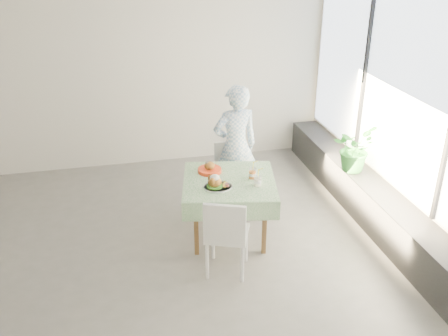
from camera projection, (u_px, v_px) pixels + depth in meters
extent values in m
plane|color=#5E5C59|center=(150.00, 250.00, 5.75)|extent=(6.00, 6.00, 0.00)
cube|color=beige|center=(128.00, 76.00, 7.35)|extent=(6.00, 0.02, 2.80)
cube|color=beige|center=(174.00, 290.00, 2.95)|extent=(6.00, 0.02, 2.80)
cube|color=beige|center=(403.00, 116.00, 5.76)|extent=(0.02, 5.00, 2.80)
cube|color=#D1E0F9|center=(404.00, 95.00, 5.65)|extent=(0.01, 4.80, 2.18)
cube|color=black|center=(374.00, 205.00, 6.21)|extent=(0.40, 4.80, 0.50)
cube|color=brown|center=(229.00, 183.00, 5.74)|extent=(1.06, 1.06, 0.04)
cube|color=beige|center=(229.00, 181.00, 5.73)|extent=(1.22, 1.22, 0.01)
cube|color=white|center=(232.00, 175.00, 6.58)|extent=(0.40, 0.40, 0.04)
cube|color=white|center=(229.00, 155.00, 6.65)|extent=(0.39, 0.04, 0.39)
cube|color=white|center=(227.00, 233.00, 5.23)|extent=(0.56, 0.56, 0.04)
cube|color=white|center=(225.00, 224.00, 4.95)|extent=(0.41, 0.20, 0.43)
imported|color=#80A7CD|center=(235.00, 146.00, 6.43)|extent=(0.64, 0.46, 1.64)
cylinder|color=white|center=(218.00, 187.00, 5.55)|extent=(0.32, 0.32, 0.02)
cylinder|color=#1F5214|center=(215.00, 186.00, 5.54)|extent=(0.18, 0.18, 0.02)
ellipsoid|color=#966224|center=(215.00, 182.00, 5.52)|extent=(0.15, 0.14, 0.12)
ellipsoid|color=white|center=(215.00, 178.00, 5.49)|extent=(0.11, 0.10, 0.08)
cylinder|color=maroon|center=(227.00, 185.00, 5.55)|extent=(0.05, 0.05, 0.03)
cylinder|color=white|center=(252.00, 174.00, 5.75)|extent=(0.08, 0.08, 0.12)
cylinder|color=orange|center=(252.00, 175.00, 5.75)|extent=(0.07, 0.07, 0.09)
cylinder|color=white|center=(253.00, 169.00, 5.72)|extent=(0.09, 0.09, 0.01)
cylinder|color=yellow|center=(253.00, 165.00, 5.70)|extent=(0.01, 0.03, 0.17)
cylinder|color=white|center=(258.00, 181.00, 5.58)|extent=(0.08, 0.08, 0.12)
cylinder|color=white|center=(258.00, 182.00, 5.59)|extent=(0.07, 0.07, 0.09)
cylinder|color=white|center=(258.00, 176.00, 5.55)|extent=(0.09, 0.09, 0.01)
cylinder|color=yellow|center=(258.00, 172.00, 5.54)|extent=(0.01, 0.03, 0.16)
cylinder|color=red|center=(210.00, 170.00, 5.92)|extent=(0.28, 0.28, 0.04)
cylinder|color=white|center=(210.00, 169.00, 5.91)|extent=(0.24, 0.24, 0.02)
ellipsoid|color=#966224|center=(210.00, 166.00, 5.89)|extent=(0.12, 0.12, 0.11)
imported|color=#2A6F25|center=(354.00, 148.00, 6.42)|extent=(0.73, 0.71, 0.61)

